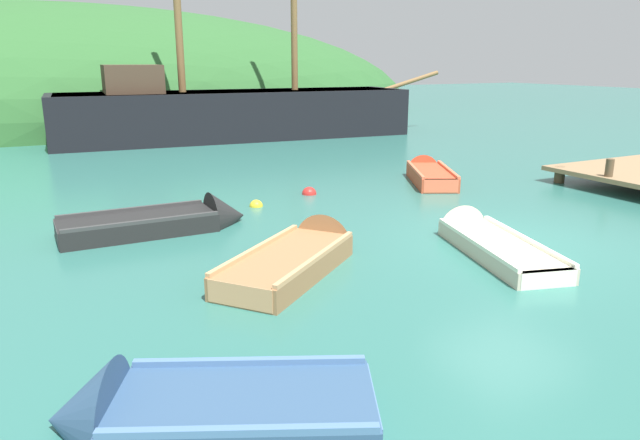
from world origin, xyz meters
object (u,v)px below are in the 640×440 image
(buoy_red, at_px, (309,194))
(rowboat_outer_right, at_px, (428,176))
(sailing_ship, at_px, (233,120))
(buoy_yellow, at_px, (256,206))
(rowboat_center, at_px, (302,258))
(rowboat_portside, at_px, (169,224))
(rowboat_near_dock, at_px, (483,242))
(rowboat_far, at_px, (186,417))

(buoy_red, bearing_deg, rowboat_outer_right, 0.85)
(sailing_ship, bearing_deg, buoy_yellow, -102.38)
(rowboat_outer_right, relative_size, buoy_yellow, 10.43)
(rowboat_outer_right, xyz_separation_m, buoy_yellow, (-5.48, -0.65, -0.13))
(buoy_yellow, bearing_deg, rowboat_center, -100.81)
(rowboat_portside, height_order, rowboat_near_dock, rowboat_portside)
(rowboat_center, bearing_deg, rowboat_portside, 77.06)
(sailing_ship, height_order, rowboat_near_dock, sailing_ship)
(sailing_ship, relative_size, rowboat_outer_right, 5.39)
(rowboat_outer_right, bearing_deg, sailing_ship, 36.00)
(rowboat_outer_right, xyz_separation_m, buoy_red, (-3.80, -0.06, -0.13))
(rowboat_far, bearing_deg, buoy_red, -97.60)
(buoy_yellow, xyz_separation_m, buoy_red, (1.68, 0.59, 0.00))
(rowboat_far, height_order, rowboat_center, rowboat_far)
(rowboat_near_dock, distance_m, buoy_yellow, 5.39)
(rowboat_far, bearing_deg, sailing_ship, -85.08)
(rowboat_far, distance_m, buoy_yellow, 8.51)
(rowboat_near_dock, xyz_separation_m, buoy_red, (-0.92, 5.32, -0.08))
(rowboat_near_dock, xyz_separation_m, rowboat_outer_right, (2.88, 5.37, 0.05))
(buoy_yellow, bearing_deg, sailing_ship, 73.03)
(sailing_ship, bearing_deg, rowboat_outer_right, -76.25)
(rowboat_outer_right, height_order, buoy_yellow, rowboat_outer_right)
(rowboat_portside, height_order, buoy_yellow, rowboat_portside)
(rowboat_far, distance_m, rowboat_center, 4.58)
(rowboat_portside, bearing_deg, rowboat_near_dock, -37.50)
(rowboat_outer_right, bearing_deg, rowboat_far, 159.05)
(rowboat_portside, relative_size, rowboat_near_dock, 0.96)
(rowboat_outer_right, bearing_deg, rowboat_near_dock, 178.67)
(rowboat_center, bearing_deg, sailing_ship, 36.15)
(rowboat_portside, xyz_separation_m, rowboat_outer_right, (7.74, 1.68, 0.01))
(rowboat_outer_right, distance_m, rowboat_center, 7.88)
(rowboat_portside, xyz_separation_m, rowboat_near_dock, (4.86, -3.70, -0.04))
(rowboat_far, bearing_deg, rowboat_near_dock, -129.51)
(sailing_ship, distance_m, buoy_red, 11.58)
(rowboat_near_dock, relative_size, rowboat_center, 1.12)
(rowboat_portside, height_order, rowboat_far, rowboat_far)
(rowboat_outer_right, bearing_deg, rowboat_portside, 129.07)
(rowboat_outer_right, bearing_deg, buoy_red, 117.70)
(rowboat_near_dock, distance_m, rowboat_outer_right, 6.10)
(rowboat_far, bearing_deg, buoy_yellow, -90.29)
(sailing_ship, height_order, rowboat_outer_right, sailing_ship)
(rowboat_portside, relative_size, buoy_yellow, 11.61)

